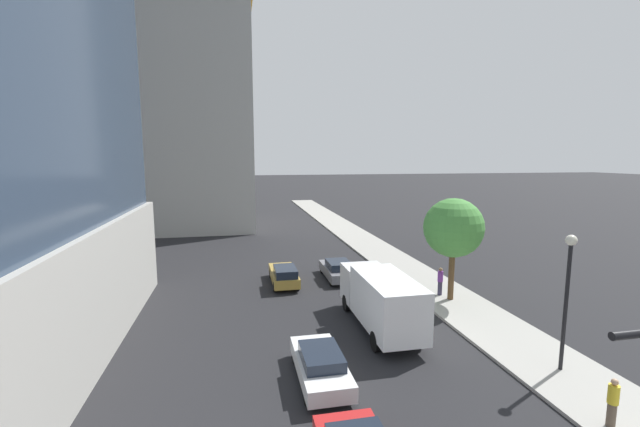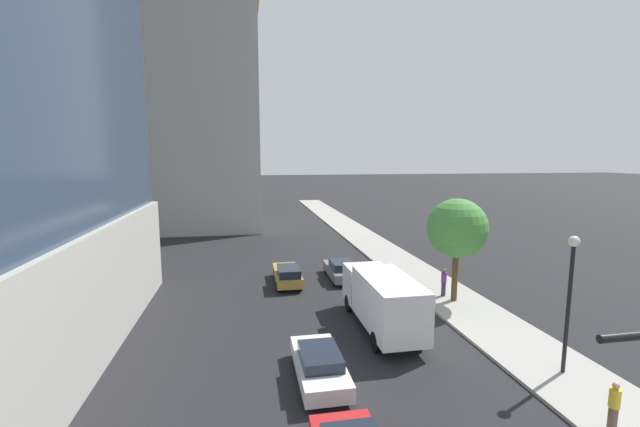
% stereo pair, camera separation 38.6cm
% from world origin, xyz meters
% --- Properties ---
extents(sidewalk, '(4.14, 120.00, 0.15)m').
position_xyz_m(sidewalk, '(8.09, 20.00, 0.07)').
color(sidewalk, '#9E9B93').
rests_on(sidewalk, ground).
extents(construction_building, '(17.02, 16.58, 37.92)m').
position_xyz_m(construction_building, '(-10.34, 52.52, 16.80)').
color(construction_building, '#B2AFA8').
rests_on(construction_building, ground).
extents(street_lamp, '(0.44, 0.44, 5.75)m').
position_xyz_m(street_lamp, '(8.16, 11.33, 3.92)').
color(street_lamp, black).
rests_on(street_lamp, sidewalk).
extents(street_tree, '(3.64, 3.64, 6.37)m').
position_xyz_m(street_tree, '(7.98, 20.07, 4.67)').
color(street_tree, brown).
rests_on(street_tree, sidewalk).
extents(car_gray, '(1.92, 4.60, 1.41)m').
position_xyz_m(car_gray, '(2.22, 26.13, 0.70)').
color(car_gray, slate).
rests_on(car_gray, ground).
extents(car_gold, '(1.75, 4.74, 1.48)m').
position_xyz_m(car_gold, '(-1.86, 25.50, 0.74)').
color(car_gold, '#AD8938').
rests_on(car_gold, ground).
extents(car_white, '(1.84, 4.58, 1.35)m').
position_xyz_m(car_white, '(-1.86, 12.78, 0.68)').
color(car_white, silver).
rests_on(car_white, ground).
extents(box_truck, '(2.36, 7.54, 3.06)m').
position_xyz_m(box_truck, '(2.22, 17.01, 1.73)').
color(box_truck, silver).
rests_on(box_truck, ground).
extents(pedestrian_purple_shirt, '(0.34, 0.34, 1.80)m').
position_xyz_m(pedestrian_purple_shirt, '(7.72, 20.94, 1.08)').
color(pedestrian_purple_shirt, '#38334C').
rests_on(pedestrian_purple_shirt, sidewalk).
extents(pedestrian_yellow_shirt, '(0.34, 0.34, 1.69)m').
position_xyz_m(pedestrian_yellow_shirt, '(6.94, 7.83, 1.01)').
color(pedestrian_yellow_shirt, brown).
rests_on(pedestrian_yellow_shirt, sidewalk).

